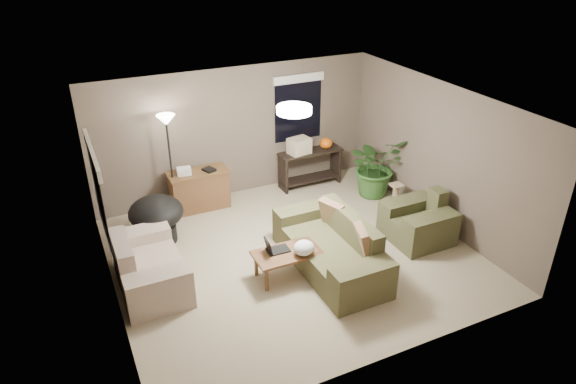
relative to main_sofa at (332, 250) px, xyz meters
name	(u,v)px	position (x,y,z in m)	size (l,w,h in m)	color
room_shell	(294,186)	(-0.40, 0.54, 0.96)	(5.50, 5.50, 5.50)	tan
main_sofa	(332,250)	(0.00, 0.00, 0.00)	(0.95, 2.20, 0.85)	#4E4D2F
throw_pillows	(348,227)	(0.26, 0.00, 0.36)	(0.37, 1.40, 0.47)	#8C7251
loveseat	(148,268)	(-2.66, 0.74, 0.00)	(0.90, 1.60, 0.85)	beige
armchair	(418,223)	(1.72, 0.10, 0.00)	(0.95, 1.00, 0.85)	#444529
coffee_table	(287,256)	(-0.73, 0.08, 0.06)	(1.00, 0.55, 0.42)	brown
laptop	(274,248)	(-0.89, 0.18, 0.19)	(0.37, 0.24, 0.24)	black
plastic_bag	(304,248)	(-0.53, -0.07, 0.24)	(0.32, 0.28, 0.22)	white
desk	(199,190)	(-1.30, 2.70, 0.08)	(1.10, 0.50, 0.75)	brown
desk_papers	(189,171)	(-1.45, 2.69, 0.51)	(0.71, 0.30, 0.12)	silver
console_table	(310,165)	(1.01, 2.68, 0.14)	(1.30, 0.40, 0.75)	black
pumpkin	(326,143)	(1.36, 2.68, 0.56)	(0.26, 0.26, 0.21)	orange
cardboard_box	(299,146)	(0.76, 2.68, 0.61)	(0.41, 0.31, 0.31)	beige
papasan_chair	(157,217)	(-2.26, 1.89, 0.17)	(0.96, 0.96, 0.80)	black
floor_lamp	(167,132)	(-1.77, 2.67, 1.30)	(0.32, 0.32, 1.91)	black
ceiling_fixture	(294,110)	(-0.40, 0.54, 2.15)	(0.50, 0.50, 0.10)	white
houseplant	(375,172)	(1.98, 1.79, 0.18)	(1.09, 1.22, 0.95)	#2D5923
cat_scratching_post	(395,198)	(2.00, 1.12, -0.08)	(0.32, 0.32, 0.50)	tan
window_left	(96,180)	(-3.13, 0.84, 1.49)	(0.05, 1.56, 1.33)	black
window_back	(298,97)	(0.90, 3.01, 1.49)	(1.06, 0.05, 1.33)	black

